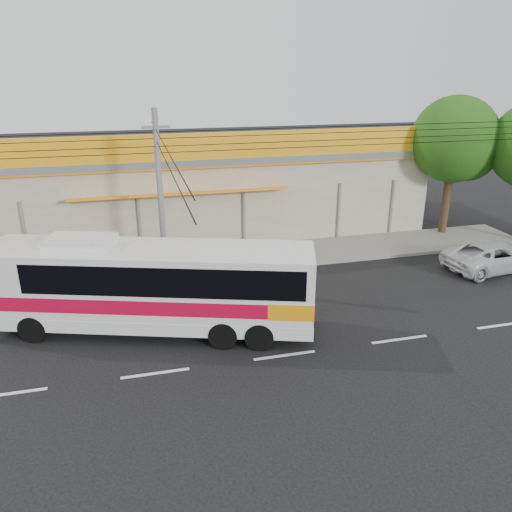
# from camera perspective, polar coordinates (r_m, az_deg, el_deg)

# --- Properties ---
(ground) EXTENTS (120.00, 120.00, 0.00)m
(ground) POSITION_cam_1_polar(r_m,az_deg,el_deg) (18.06, 0.91, -7.21)
(ground) COLOR black
(ground) RESTS_ON ground
(sidewalk) EXTENTS (30.00, 3.20, 0.15)m
(sidewalk) POSITION_cam_1_polar(r_m,az_deg,el_deg) (23.36, -2.92, -0.32)
(sidewalk) COLOR slate
(sidewalk) RESTS_ON ground
(lane_markings) EXTENTS (50.00, 0.12, 0.01)m
(lane_markings) POSITION_cam_1_polar(r_m,az_deg,el_deg) (15.99, 3.28, -11.29)
(lane_markings) COLOR silver
(lane_markings) RESTS_ON ground
(storefront_building) EXTENTS (22.60, 9.20, 5.70)m
(storefront_building) POSITION_cam_1_polar(r_m,az_deg,el_deg) (27.94, -5.30, 7.94)
(storefront_building) COLOR #A29682
(storefront_building) RESTS_ON ground
(coach_bus) EXTENTS (10.95, 5.50, 3.32)m
(coach_bus) POSITION_cam_1_polar(r_m,az_deg,el_deg) (16.89, -11.35, -3.03)
(coach_bus) COLOR silver
(coach_bus) RESTS_ON ground
(motorbike_red) EXTENTS (2.24, 1.05, 1.14)m
(motorbike_red) POSITION_cam_1_polar(r_m,az_deg,el_deg) (21.90, -15.64, -0.77)
(motorbike_red) COLOR #9A240B
(motorbike_red) RESTS_ON sidewalk
(white_car) EXTENTS (4.77, 2.63, 1.27)m
(white_car) POSITION_cam_1_polar(r_m,az_deg,el_deg) (24.47, 25.46, -0.00)
(white_car) COLOR silver
(white_car) RESTS_ON ground
(utility_pole) EXTENTS (34.00, 14.00, 7.07)m
(utility_pole) POSITION_cam_1_polar(r_m,az_deg,el_deg) (19.79, -11.30, 12.72)
(utility_pole) COLOR slate
(utility_pole) RESTS_ON ground
(tree_far) EXTENTS (4.36, 4.36, 7.23)m
(tree_far) POSITION_cam_1_polar(r_m,az_deg,el_deg) (27.82, 22.02, 11.92)
(tree_far) COLOR #301D13
(tree_far) RESTS_ON ground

